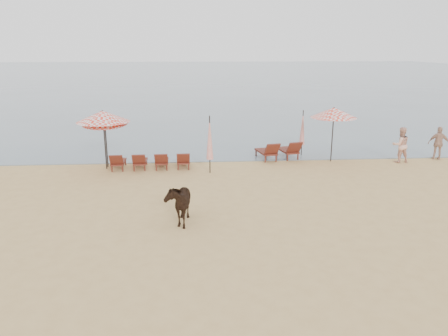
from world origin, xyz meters
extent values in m
plane|color=tan|center=(0.00, 0.00, 0.00)|extent=(120.00, 120.00, 0.00)
cube|color=#51606B|center=(0.00, 80.00, 0.00)|extent=(160.00, 140.00, 0.06)
cube|color=#5E1E16|center=(-4.36, 9.19, 0.30)|extent=(0.59, 1.22, 0.07)
cube|color=#5E1E16|center=(-4.34, 8.54, 0.54)|extent=(0.57, 0.41, 0.53)
cube|color=#5E1E16|center=(-3.41, 9.21, 0.30)|extent=(0.59, 1.22, 0.07)
cube|color=#5E1E16|center=(-3.39, 8.57, 0.54)|extent=(0.57, 0.41, 0.53)
cube|color=#5E1E16|center=(-2.47, 9.24, 0.30)|extent=(0.59, 1.22, 0.07)
cube|color=#5E1E16|center=(-2.45, 8.59, 0.54)|extent=(0.57, 0.41, 0.53)
cube|color=#5E1E16|center=(-1.52, 9.26, 0.30)|extent=(0.59, 1.22, 0.07)
cube|color=#5E1E16|center=(-1.50, 8.62, 0.54)|extent=(0.57, 0.41, 0.53)
cube|color=#5E1E16|center=(2.40, 10.40, 0.35)|extent=(0.94, 1.52, 0.08)
cube|color=#5E1E16|center=(2.56, 9.66, 0.64)|extent=(0.74, 0.59, 0.62)
cube|color=#5E1E16|center=(3.49, 10.63, 0.35)|extent=(0.94, 1.52, 0.08)
cube|color=#5E1E16|center=(3.65, 9.89, 0.64)|extent=(0.74, 0.59, 0.62)
cylinder|color=black|center=(-4.89, 9.20, 1.19)|extent=(0.05, 0.05, 2.38)
cone|color=red|center=(-4.89, 9.20, 2.33)|extent=(2.27, 2.27, 0.49)
sphere|color=black|center=(-4.89, 9.20, 2.54)|extent=(0.09, 0.09, 0.09)
cylinder|color=black|center=(-4.89, 9.47, 1.12)|extent=(0.05, 0.05, 2.24)
cone|color=red|center=(-4.89, 9.47, 2.19)|extent=(1.98, 2.02, 0.67)
sphere|color=black|center=(-4.89, 9.47, 2.39)|extent=(0.08, 0.08, 0.08)
cylinder|color=black|center=(5.38, 9.76, 1.18)|extent=(0.05, 0.05, 2.35)
cone|color=red|center=(5.38, 9.76, 2.30)|extent=(2.09, 2.09, 0.47)
sphere|color=black|center=(5.38, 9.76, 2.51)|extent=(0.08, 0.08, 0.08)
cylinder|color=black|center=(-0.37, 8.24, 1.23)|extent=(0.05, 0.05, 2.45)
cone|color=red|center=(-0.37, 8.24, 1.52)|extent=(0.30, 0.30, 1.84)
cylinder|color=black|center=(4.27, 10.98, 1.12)|extent=(0.05, 0.05, 2.25)
cone|color=red|center=(4.27, 10.98, 1.39)|extent=(0.27, 0.27, 1.69)
imported|color=black|center=(-1.54, 2.85, 0.66)|extent=(0.79, 1.61, 1.33)
imported|color=#DDA28A|center=(8.50, 9.38, 0.82)|extent=(0.83, 0.66, 1.65)
imported|color=tan|center=(10.54, 9.73, 0.79)|extent=(1.00, 0.68, 1.58)
camera|label=1|loc=(-1.06, -9.68, 5.20)|focal=35.00mm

